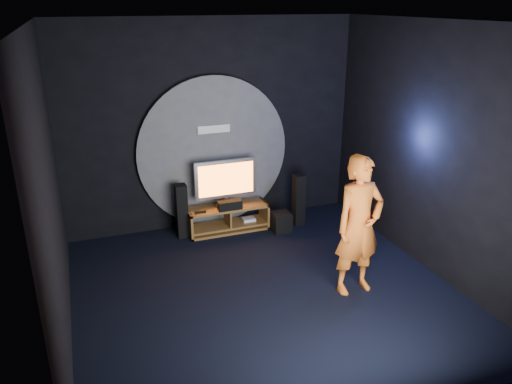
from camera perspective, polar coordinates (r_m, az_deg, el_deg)
floor at (r=6.94m, az=1.03°, el=-11.35°), size 5.00×5.00×0.00m
back_wall at (r=8.47m, az=-5.06°, el=7.54°), size 5.00×0.04×3.50m
front_wall at (r=4.15m, az=13.90°, el=-8.04°), size 5.00×0.04×3.50m
left_wall at (r=5.81m, az=-22.50°, el=-0.45°), size 0.04×5.00×3.50m
right_wall at (r=7.42m, az=19.48°, el=4.46°), size 0.04×5.00×3.50m
ceiling at (r=5.86m, az=1.27°, el=18.95°), size 5.00×5.00×0.01m
wall_disc_panel at (r=8.53m, az=-4.86°, el=4.53°), size 2.60×0.11×2.60m
media_console at (r=8.59m, az=-3.21°, el=-3.18°), size 1.38×0.45×0.45m
tv at (r=8.39m, az=-3.48°, el=1.30°), size 1.07×0.22×0.80m
center_speaker at (r=8.33m, az=-3.00°, el=-1.51°), size 0.40×0.15×0.15m
remote at (r=8.26m, az=-6.35°, el=-2.31°), size 0.18×0.05×0.02m
tower_speaker_left at (r=8.34m, az=-8.49°, el=-2.16°), size 0.18×0.20×0.92m
tower_speaker_right at (r=8.75m, az=4.91°, el=-0.86°), size 0.18×0.20×0.92m
subwoofer at (r=8.57m, az=2.88°, el=-3.43°), size 0.31×0.31×0.34m
player at (r=6.69m, az=11.69°, el=-3.80°), size 0.73×0.50×1.92m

